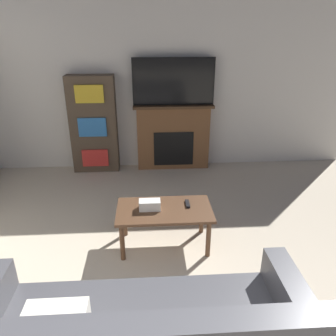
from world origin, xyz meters
TOP-DOWN VIEW (x-y plane):
  - wall_back at (0.00, 4.52)m, footprint 6.30×0.06m
  - fireplace at (0.23, 4.38)m, footprint 1.26×0.28m
  - tv at (0.23, 4.36)m, footprint 1.25×0.03m
  - coffee_table at (-0.03, 2.24)m, footprint 0.99×0.55m
  - tissue_box at (-0.18, 2.24)m, footprint 0.22×0.12m
  - remote_control at (0.22, 2.31)m, footprint 0.04×0.15m
  - bookshelf at (-1.03, 4.36)m, footprint 0.72×0.29m

SIDE VIEW (x-z plane):
  - coffee_table at x=-0.03m, z-range 0.16..0.61m
  - remote_control at x=0.22m, z-range 0.45..0.47m
  - tissue_box at x=-0.18m, z-range 0.45..0.55m
  - fireplace at x=0.23m, z-range 0.00..1.06m
  - bookshelf at x=-1.03m, z-range 0.00..1.52m
  - wall_back at x=0.00m, z-range 0.00..2.70m
  - tv at x=0.23m, z-range 1.06..1.77m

